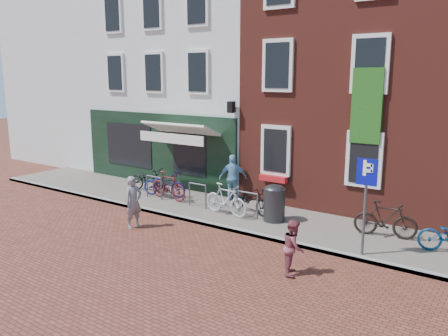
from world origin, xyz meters
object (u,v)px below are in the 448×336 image
Objects in this scene: parking_sign at (366,190)px; bicycle_1 at (168,186)px; bicycle_3 at (226,199)px; litter_bin at (274,201)px; bicycle_2 at (164,184)px; cafe_person at (233,178)px; bicycle_5 at (385,219)px; woman at (134,202)px; bicycle_4 at (250,199)px; boy at (294,247)px; bicycle_0 at (149,180)px.

parking_sign is 7.55m from bicycle_1.
parking_sign is 1.44× the size of bicycle_3.
bicycle_2 is at bearing 177.05° from litter_bin.
bicycle_1 is at bearing -134.57° from bicycle_2.
cafe_person reaches higher than bicycle_3.
bicycle_3 is at bearing 89.92° from bicycle_5.
cafe_person is 0.98× the size of bicycle_3.
woman is 2.85m from bicycle_1.
bicycle_4 is at bearing -80.37° from bicycle_1.
woman is 5.37m from boy.
litter_bin is 0.70× the size of bicycle_2.
bicycle_5 is (3.19, 0.48, -0.12)m from litter_bin.
bicycle_2 is 7.91m from bicycle_5.
parking_sign is at bearing -112.52° from bicycle_2.
bicycle_0 and bicycle_4 have the same top height.
bicycle_1 and bicycle_3 have the same top height.
bicycle_1 is 1.00× the size of bicycle_3.
bicycle_4 is at bearing 82.85° from bicycle_5.
woman is 0.93× the size of bicycle_1.
parking_sign is at bearing -68.48° from woman.
woman reaches higher than bicycle_5.
litter_bin is 2.64m from cafe_person.
boy is 6.99m from bicycle_1.
woman is 2.91m from bicycle_3.
bicycle_1 is (-4.29, -0.02, -0.12)m from litter_bin.
woman is (-6.37, -1.56, -0.97)m from parking_sign.
bicycle_1 is 0.51m from bicycle_2.
parking_sign reaches higher than bicycle_3.
bicycle_5 is (1.11, 3.38, -0.03)m from boy.
bicycle_0 is (-2.43, 3.12, -0.23)m from woman.
litter_bin reaches higher than boy.
bicycle_5 is at bearing -92.89° from bicycle_0.
bicycle_0 is 1.00× the size of bicycle_2.
bicycle_0 is 1.01m from bicycle_2.
cafe_person reaches higher than woman.
bicycle_0 is at bearing 43.92° from boy.
litter_bin is 3.44m from parking_sign.
woman is at bearing 149.90° from bicycle_3.
bicycle_2 is at bearing 103.13° from bicycle_4.
boy is (-1.01, -1.78, -1.11)m from parking_sign.
bicycle_2 is (-1.44, 2.93, -0.23)m from woman.
cafe_person is at bearing -5.87° from woman.
litter_bin is at bearing -85.15° from bicycle_1.
boy is 6.05m from cafe_person.
bicycle_2 is (-2.38, -0.98, -0.37)m from cafe_person.
litter_bin reaches higher than bicycle_2.
bicycle_1 is at bearing 28.48° from woman.
bicycle_5 is at bearing 86.37° from parking_sign.
woman reaches higher than bicycle_1.
parking_sign is 1.97m from bicycle_5.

